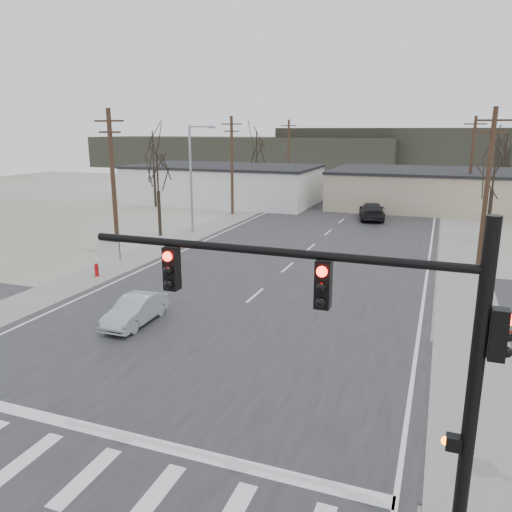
% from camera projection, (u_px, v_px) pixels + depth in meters
% --- Properties ---
extents(ground, '(140.00, 140.00, 0.00)m').
position_uv_depth(ground, '(183.00, 358.00, 19.43)').
color(ground, '#BCBCB8').
rests_on(ground, ground).
extents(main_road, '(18.00, 110.00, 0.05)m').
position_uv_depth(main_road, '(292.00, 264.00, 33.06)').
color(main_road, '#262629').
rests_on(main_road, ground).
extents(cross_road, '(90.00, 10.00, 0.04)m').
position_uv_depth(cross_road, '(183.00, 358.00, 19.43)').
color(cross_road, '#262629').
rests_on(cross_road, ground).
extents(sidewalk_left, '(3.00, 90.00, 0.06)m').
position_uv_depth(sidewalk_left, '(186.00, 237.00, 41.18)').
color(sidewalk_left, gray).
rests_on(sidewalk_left, ground).
extents(sidewalk_right, '(3.00, 90.00, 0.06)m').
position_uv_depth(sidewalk_right, '(462.00, 260.00, 34.02)').
color(sidewalk_right, gray).
rests_on(sidewalk_right, ground).
extents(traffic_signal_mast, '(8.95, 0.43, 7.20)m').
position_uv_depth(traffic_signal_mast, '(375.00, 334.00, 9.98)').
color(traffic_signal_mast, black).
rests_on(traffic_signal_mast, ground).
extents(fire_hydrant, '(0.24, 0.24, 0.87)m').
position_uv_depth(fire_hydrant, '(97.00, 270.00, 30.04)').
color(fire_hydrant, '#A50C0C').
rests_on(fire_hydrant, ground).
extents(building_left_far, '(22.30, 12.30, 4.50)m').
position_uv_depth(building_left_far, '(224.00, 184.00, 60.62)').
color(building_left_far, silver).
rests_on(building_left_far, ground).
extents(building_right_far, '(26.30, 14.30, 4.30)m').
position_uv_depth(building_right_far, '(452.00, 190.00, 55.50)').
color(building_right_far, '#C0AD93').
rests_on(building_right_far, ground).
extents(upole_left_b, '(2.20, 0.30, 10.00)m').
position_uv_depth(upole_left_b, '(113.00, 183.00, 32.93)').
color(upole_left_b, '#482D21').
rests_on(upole_left_b, ground).
extents(upole_left_c, '(2.20, 0.30, 10.00)m').
position_uv_depth(upole_left_c, '(232.00, 164.00, 51.10)').
color(upole_left_c, '#482D21').
rests_on(upole_left_c, ground).
extents(upole_left_d, '(2.20, 0.30, 10.00)m').
position_uv_depth(upole_left_d, '(288.00, 155.00, 69.27)').
color(upole_left_d, '#482D21').
rests_on(upole_left_d, ground).
extents(upole_right_a, '(2.20, 0.30, 10.00)m').
position_uv_depth(upole_right_a, '(487.00, 187.00, 30.62)').
color(upole_right_a, '#482D21').
rests_on(upole_right_a, ground).
extents(upole_right_b, '(2.20, 0.30, 10.00)m').
position_uv_depth(upole_right_b, '(471.00, 164.00, 50.60)').
color(upole_right_b, '#482D21').
rests_on(upole_right_b, ground).
extents(streetlight_main, '(2.40, 0.25, 9.00)m').
position_uv_depth(streetlight_main, '(193.00, 173.00, 41.82)').
color(streetlight_main, gray).
rests_on(streetlight_main, ground).
extents(tree_left_near, '(3.30, 3.30, 7.35)m').
position_uv_depth(tree_left_near, '(157.00, 173.00, 40.71)').
color(tree_left_near, black).
rests_on(tree_left_near, ground).
extents(tree_right_mid, '(3.74, 3.74, 8.33)m').
position_uv_depth(tree_right_mid, '(495.00, 167.00, 37.37)').
color(tree_right_mid, black).
rests_on(tree_right_mid, ground).
extents(tree_left_far, '(3.96, 3.96, 8.82)m').
position_uv_depth(tree_left_far, '(256.00, 149.00, 64.41)').
color(tree_left_far, black).
rests_on(tree_left_far, ground).
extents(tree_right_far, '(3.52, 3.52, 7.84)m').
position_uv_depth(tree_right_far, '(498.00, 156.00, 60.24)').
color(tree_right_far, black).
rests_on(tree_right_far, ground).
extents(tree_left_mid, '(3.96, 3.96, 8.82)m').
position_uv_depth(tree_left_mid, '(153.00, 151.00, 56.21)').
color(tree_left_mid, black).
rests_on(tree_left_mid, ground).
extents(hill_left, '(70.00, 18.00, 7.00)m').
position_uv_depth(hill_left, '(240.00, 153.00, 113.98)').
color(hill_left, '#333026').
rests_on(hill_left, ground).
extents(hill_center, '(80.00, 18.00, 9.00)m').
position_uv_depth(hill_center, '(477.00, 151.00, 100.48)').
color(hill_center, '#333026').
rests_on(hill_center, ground).
extents(sedan_crossing, '(1.43, 3.90, 1.27)m').
position_uv_depth(sedan_crossing, '(135.00, 310.00, 22.70)').
color(sedan_crossing, '#989DA2').
rests_on(sedan_crossing, main_road).
extents(car_far_a, '(3.32, 6.05, 1.66)m').
position_uv_depth(car_far_a, '(372.00, 211.00, 49.07)').
color(car_far_a, black).
rests_on(car_far_a, main_road).
extents(car_far_b, '(1.85, 3.91, 1.29)m').
position_uv_depth(car_far_b, '(356.00, 189.00, 69.38)').
color(car_far_b, black).
rests_on(car_far_b, main_road).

